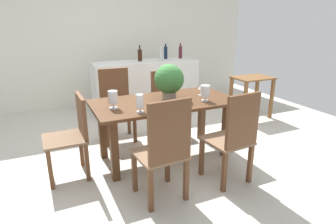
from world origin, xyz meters
TOP-DOWN VIEW (x-y plane):
  - ground_plane at (0.00, 0.00)m, footprint 7.04×7.04m
  - back_wall at (0.00, 2.60)m, footprint 6.40×0.10m
  - dining_table at (0.00, -0.29)m, footprint 1.77×0.91m
  - chair_far_left at (-0.39, 0.59)m, footprint 0.49×0.46m
  - chair_far_right at (0.40, 0.58)m, footprint 0.42×0.49m
  - chair_near_right at (0.41, -1.18)m, footprint 0.48×0.51m
  - chair_head_end at (-1.11, -0.29)m, footprint 0.46×0.47m
  - chair_near_left at (-0.39, -1.18)m, footprint 0.49×0.49m
  - flower_centerpiece at (0.09, -0.24)m, footprint 0.37×0.37m
  - crystal_vase_left at (-0.65, -0.35)m, footprint 0.11×0.11m
  - crystal_vase_center_near at (-0.42, -0.61)m, footprint 0.08×0.08m
  - crystal_vase_right at (0.45, -0.52)m, footprint 0.11×0.11m
  - wine_glass at (0.54, -0.25)m, footprint 0.07×0.07m
  - kitchen_counter at (0.47, 1.65)m, footprint 1.97×0.61m
  - wine_bottle_amber at (1.25, 1.74)m, footprint 0.07×0.07m
  - wine_bottle_green at (0.38, 1.69)m, footprint 0.08×0.08m
  - wine_bottle_dark at (0.73, 1.53)m, footprint 0.06×0.06m
  - wine_bottle_clear at (0.94, 1.77)m, footprint 0.07×0.07m
  - side_table at (2.06, 0.51)m, footprint 0.67×0.48m

SIDE VIEW (x-z plane):
  - ground_plane at x=0.00m, z-range 0.00..0.00m
  - kitchen_counter at x=0.47m, z-range 0.00..0.97m
  - chair_far_right at x=0.40m, z-range 0.05..1.00m
  - chair_head_end at x=-1.11m, z-range 0.06..1.00m
  - side_table at x=2.06m, z-range 0.18..0.93m
  - chair_near_right at x=0.41m, z-range 0.05..1.08m
  - chair_far_left at x=-0.39m, z-range 0.06..1.10m
  - chair_near_left at x=-0.39m, z-range 0.05..1.12m
  - dining_table at x=0.00m, z-range 0.26..1.02m
  - wine_glass at x=0.54m, z-range 0.79..0.95m
  - crystal_vase_center_near at x=-0.42m, z-range 0.78..0.98m
  - crystal_vase_right at x=0.45m, z-range 0.78..0.98m
  - crystal_vase_left at x=-0.65m, z-range 0.78..0.99m
  - flower_centerpiece at x=0.09m, z-range 0.78..1.22m
  - wine_bottle_green at x=0.38m, z-range 0.93..1.22m
  - wine_bottle_amber at x=1.25m, z-range 0.94..1.24m
  - wine_bottle_dark at x=0.73m, z-range 0.94..1.24m
  - wine_bottle_clear at x=0.94m, z-range 0.95..1.24m
  - back_wall at x=0.00m, z-range 0.00..2.60m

